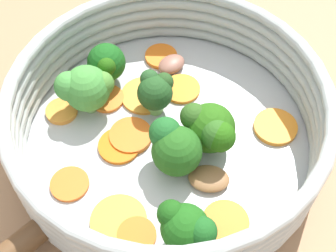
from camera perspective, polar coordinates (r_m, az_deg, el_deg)
ground_plane at (r=0.44m, az=0.00°, el=-2.07°), size 4.00×4.00×0.00m
skillet at (r=0.44m, az=0.00°, el=-1.62°), size 0.27×0.27×0.01m
skillet_rim_wall at (r=0.41m, az=0.00°, el=1.31°), size 0.28×0.28×0.06m
skillet_rivet_left at (r=0.41m, az=-15.42°, el=-9.03°), size 0.01×0.01×0.01m
skillet_rivet_right at (r=0.39m, az=-11.53°, el=-13.57°), size 0.01×0.01×0.01m
carrot_slice_0 at (r=0.43m, az=-4.55°, el=-1.19°), size 0.05×0.05×0.01m
carrot_slice_1 at (r=0.45m, az=12.95°, el=-0.10°), size 0.06×0.06×0.00m
carrot_slice_2 at (r=0.46m, az=-2.89°, el=3.74°), size 0.07×0.07×0.00m
carrot_slice_3 at (r=0.46m, az=-7.44°, el=3.34°), size 0.05×0.05×0.00m
carrot_slice_4 at (r=0.47m, az=1.68°, el=4.55°), size 0.05×0.05×0.00m
carrot_slice_5 at (r=0.46m, az=-12.84°, el=1.78°), size 0.04×0.04×0.00m
carrot_slice_6 at (r=0.39m, az=7.01°, el=-11.57°), size 0.06×0.06×0.00m
carrot_slice_7 at (r=0.41m, az=-11.89°, el=-6.93°), size 0.05×0.05×0.00m
carrot_slice_8 at (r=0.49m, az=-0.84°, el=8.49°), size 0.03×0.03×0.00m
carrot_slice_9 at (r=0.39m, az=-3.85°, el=-13.17°), size 0.04×0.04×0.00m
carrot_slice_10 at (r=0.43m, az=-5.96°, el=-2.40°), size 0.05×0.05×0.00m
carrot_slice_11 at (r=0.39m, az=-6.04°, el=-11.40°), size 0.06×0.06×0.00m
broccoli_floret_0 at (r=0.40m, az=5.21°, el=-0.37°), size 0.05×0.05×0.05m
broccoli_floret_1 at (r=0.35m, az=2.19°, el=-12.23°), size 0.04×0.05×0.05m
broccoli_floret_2 at (r=0.43m, az=-1.54°, el=4.29°), size 0.04×0.04×0.04m
broccoli_floret_3 at (r=0.46m, az=-7.52°, el=7.52°), size 0.04×0.04×0.04m
broccoli_floret_4 at (r=0.43m, az=-10.03°, el=4.62°), size 0.05×0.05×0.05m
broccoli_floret_5 at (r=0.39m, az=0.68°, el=-2.50°), size 0.04×0.05×0.05m
mushroom_piece_0 at (r=0.41m, az=5.01°, el=-6.41°), size 0.04×0.04×0.01m
mushroom_piece_1 at (r=0.48m, az=0.43°, el=7.55°), size 0.04×0.03×0.01m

